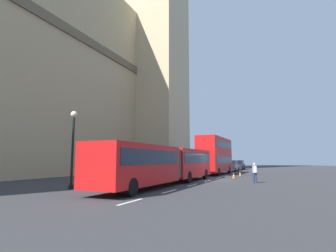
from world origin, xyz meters
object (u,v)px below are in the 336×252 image
object	(u,v)px
sedan_trailing	(239,165)
traffic_cone_west	(234,176)
pedestrian_near_cones	(255,172)
articulated_bus	(166,162)
street_lamp	(73,143)
traffic_cone_middle	(240,174)
double_decker_bus	(215,154)
sedan_lead	(232,166)

from	to	relation	value
sedan_trailing	traffic_cone_west	distance (m)	27.45
pedestrian_near_cones	traffic_cone_west	bearing A→B (deg)	28.72
articulated_bus	sedan_trailing	xyz separation A→B (m)	(36.24, -0.14, -0.83)
sedan_trailing	street_lamp	world-z (taller)	street_lamp
articulated_bus	traffic_cone_middle	world-z (taller)	articulated_bus
traffic_cone_middle	double_decker_bus	bearing A→B (deg)	46.52
traffic_cone_west	pedestrian_near_cones	xyz separation A→B (m)	(-4.67, -2.56, 0.63)
traffic_cone_middle	street_lamp	xyz separation A→B (m)	(-18.74, 8.24, 2.77)
sedan_lead	street_lamp	xyz separation A→B (m)	(-33.66, 4.65, 2.14)
street_lamp	double_decker_bus	bearing A→B (deg)	-11.43
double_decker_bus	sedan_trailing	world-z (taller)	double_decker_bus
double_decker_bus	pedestrian_near_cones	size ratio (longest dim) A/B	6.42
pedestrian_near_cones	double_decker_bus	bearing A→B (deg)	26.80
sedan_trailing	pedestrian_near_cones	world-z (taller)	sedan_trailing
sedan_trailing	traffic_cone_west	world-z (taller)	sedan_trailing
double_decker_bus	sedan_lead	size ratio (longest dim) A/B	2.47
sedan_trailing	traffic_cone_middle	world-z (taller)	sedan_trailing
traffic_cone_middle	sedan_trailing	bearing A→B (deg)	8.87
traffic_cone_west	double_decker_bus	bearing A→B (deg)	25.61
sedan_lead	street_lamp	bearing A→B (deg)	172.13
traffic_cone_middle	pedestrian_near_cones	bearing A→B (deg)	-164.06
traffic_cone_middle	pedestrian_near_cones	distance (m)	9.23
articulated_bus	traffic_cone_west	bearing A→B (deg)	-22.31
traffic_cone_west	street_lamp	xyz separation A→B (m)	(-14.55, 8.21, 2.77)
double_decker_bus	street_lamp	world-z (taller)	street_lamp
sedan_lead	traffic_cone_middle	world-z (taller)	sedan_lead
sedan_lead	pedestrian_near_cones	size ratio (longest dim) A/B	2.60
articulated_bus	double_decker_bus	xyz separation A→B (m)	(16.75, 0.00, 0.96)
double_decker_bus	traffic_cone_west	size ratio (longest dim) A/B	18.72
sedan_lead	sedan_trailing	size ratio (longest dim) A/B	1.00
double_decker_bus	pedestrian_near_cones	bearing A→B (deg)	-153.20
sedan_lead	pedestrian_near_cones	xyz separation A→B (m)	(-23.78, -6.11, -0.00)
articulated_bus	traffic_cone_west	distance (m)	9.86
traffic_cone_middle	articulated_bus	bearing A→B (deg)	164.24
traffic_cone_west	traffic_cone_middle	distance (m)	4.19
articulated_bus	double_decker_bus	size ratio (longest dim) A/B	1.63
traffic_cone_west	street_lamp	bearing A→B (deg)	150.57
traffic_cone_west	pedestrian_near_cones	size ratio (longest dim) A/B	0.34
traffic_cone_west	traffic_cone_middle	bearing A→B (deg)	-0.36
sedan_lead	traffic_cone_west	bearing A→B (deg)	-169.46
pedestrian_near_cones	articulated_bus	bearing A→B (deg)	124.85
double_decker_bus	street_lamp	bearing A→B (deg)	168.57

